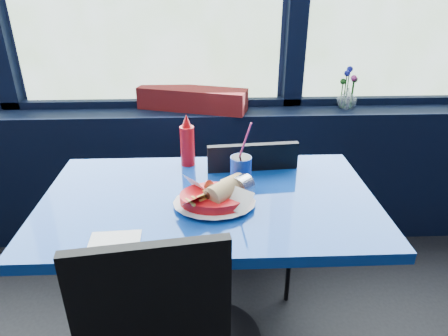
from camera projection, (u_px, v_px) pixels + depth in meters
window_sill at (158, 175)px, 2.37m from camera, size 5.00×0.26×0.80m
near_table at (209, 238)px, 1.52m from camera, size 1.20×0.70×0.75m
chair_near_back at (250, 208)px, 1.85m from camera, size 0.42×0.43×0.86m
planter_box at (192, 99)px, 2.18m from camera, size 0.61×0.32×0.12m
flower_vase at (347, 96)px, 2.20m from camera, size 0.14×0.15×0.23m
food_basket at (216, 197)px, 1.38m from camera, size 0.31×0.31×0.09m
ketchup_bottle at (187, 143)px, 1.65m from camera, size 0.06×0.06×0.22m
soda_cup at (241, 172)px, 1.48m from camera, size 0.08×0.08×0.27m
napkin at (113, 246)px, 1.18m from camera, size 0.16×0.16×0.00m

